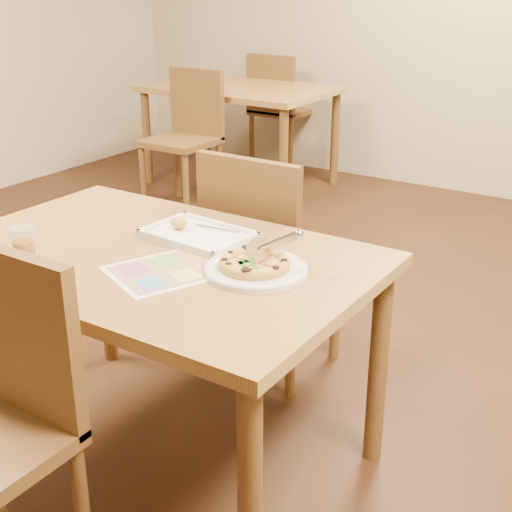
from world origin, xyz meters
The scene contains 12 objects.
room centered at (0.00, 0.00, 1.35)m, with size 7.00×7.00×7.00m.
dining_table centered at (0.00, 0.00, 0.63)m, with size 1.30×0.85×0.72m.
chair_far centered at (0.00, 0.60, 0.57)m, with size 0.42×0.42×0.47m.
bg_table centered at (-1.60, 2.80, 0.63)m, with size 1.30×0.85×0.72m.
bg_chair_near centered at (-1.60, 2.20, 0.57)m, with size 0.42×0.42×0.47m.
bg_chair_far centered at (-1.60, 3.30, 0.57)m, with size 0.42×0.42×0.47m.
plate centered at (0.34, 0.05, 0.73)m, with size 0.29×0.29×0.02m, color silver.
pizza centered at (0.33, 0.05, 0.75)m, with size 0.20×0.20×0.03m.
pizza_cutter centered at (0.38, 0.08, 0.80)m, with size 0.12×0.11×0.09m.
appetizer_tray centered at (0.04, 0.16, 0.73)m, with size 0.34×0.25×0.06m.
glass_tumbler centered at (-0.29, -0.23, 0.76)m, with size 0.07×0.07×0.09m.
menu centered at (0.13, -0.06, 0.72)m, with size 0.26×0.36×0.01m, color silver.
Camera 1 is at (1.33, -1.48, 1.51)m, focal length 50.00 mm.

